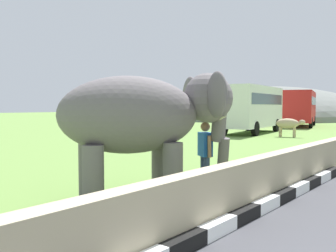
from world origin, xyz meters
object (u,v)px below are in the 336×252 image
Objects in this scene: bus_red at (300,106)px; cow_near at (288,124)px; person_handler at (205,152)px; bus_white at (252,106)px; elephant at (146,116)px.

cow_near is (-13.40, -3.91, -1.21)m from bus_red.
bus_red is (29.95, 8.19, 1.15)m from person_handler.
cow_near is (16.56, 4.28, -0.06)m from person_handler.
bus_white and bus_red have the same top height.
person_handler is 0.20× the size of bus_white.
bus_white is at bearing 62.64° from cow_near.
cow_near is at bearing 11.53° from elephant.
elephant is 21.15m from bus_white.
elephant is at bearing -160.05° from bus_white.
bus_white reaches higher than person_handler.
elephant is at bearing 158.32° from person_handler.
bus_white is 11.58m from bus_red.
elephant reaches higher than cow_near.
elephant is 2.06× the size of cow_near.
bus_red is 4.71× the size of cow_near.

